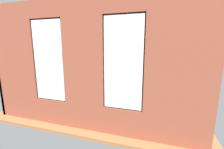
{
  "coord_description": "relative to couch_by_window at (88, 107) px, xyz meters",
  "views": [
    {
      "loc": [
        -1.87,
        6.29,
        2.3
      ],
      "look_at": [
        -0.0,
        0.4,
        1.09
      ],
      "focal_mm": 24.0,
      "sensor_mm": 36.0,
      "label": 1
    }
  ],
  "objects": [
    {
      "name": "media_console",
      "position": [
        2.48,
        -2.03,
        -0.04
      ],
      "size": [
        1.23,
        0.42,
        0.58
      ],
      "primitive_type": "cube",
      "color": "black",
      "rests_on": "ground_plane"
    },
    {
      "name": "potted_plant_between_couches",
      "position": [
        -1.44,
        -0.04,
        0.44
      ],
      "size": [
        0.79,
        0.84,
        1.27
      ],
      "color": "beige",
      "rests_on": "ground_plane"
    },
    {
      "name": "brick_wall_with_windows",
      "position": [
        -0.23,
        0.65,
        1.37
      ],
      "size": [
        6.13,
        0.3,
        3.47
      ],
      "color": "brown",
      "rests_on": "ground_plane"
    },
    {
      "name": "papasan_chair",
      "position": [
        0.15,
        -4.31,
        0.12
      ],
      "size": [
        1.13,
        1.13,
        0.7
      ],
      "color": "olive",
      "rests_on": "ground_plane"
    },
    {
      "name": "potted_plant_beside_window_right",
      "position": [
        1.41,
        0.1,
        0.2
      ],
      "size": [
        0.64,
        0.64,
        0.83
      ],
      "color": "brown",
      "rests_on": "ground_plane"
    },
    {
      "name": "white_wall_right",
      "position": [
        2.78,
        -1.98,
        1.4
      ],
      "size": [
        0.1,
        5.42,
        3.47
      ],
      "primitive_type": "cube",
      "color": "silver",
      "rests_on": "ground_plane"
    },
    {
      "name": "potted_plant_foreground_right",
      "position": [
        2.19,
        -4.35,
        0.14
      ],
      "size": [
        0.73,
        0.67,
        1.2
      ],
      "color": "#47423D",
      "rests_on": "ground_plane"
    },
    {
      "name": "remote_black",
      "position": [
        -0.24,
        -2.05,
        0.14
      ],
      "size": [
        0.18,
        0.09,
        0.02
      ],
      "primitive_type": "cube",
      "rotation": [
        0.0,
        0.0,
        4.48
      ],
      "color": "black",
      "rests_on": "coffee_table"
    },
    {
      "name": "potted_plant_near_tv",
      "position": [
        1.93,
        -0.97,
        0.49
      ],
      "size": [
        0.79,
        0.79,
        1.26
      ],
      "color": "#9E5638",
      "rests_on": "ground_plane"
    },
    {
      "name": "remote_gray",
      "position": [
        -0.63,
        -2.18,
        0.14
      ],
      "size": [
        0.11,
        0.18,
        0.02
      ],
      "primitive_type": "cube",
      "rotation": [
        0.0,
        0.0,
        2.77
      ],
      "color": "#59595B",
      "rests_on": "coffee_table"
    },
    {
      "name": "potted_plant_corner_near_left",
      "position": [
        -2.74,
        -4.39,
        0.38
      ],
      "size": [
        0.62,
        0.62,
        1.07
      ],
      "color": "#9E5638",
      "rests_on": "ground_plane"
    },
    {
      "name": "potted_plant_by_left_couch",
      "position": [
        -2.19,
        -3.08,
        0.08
      ],
      "size": [
        0.36,
        0.36,
        0.62
      ],
      "color": "gray",
      "rests_on": "ground_plane"
    },
    {
      "name": "candle_jar",
      "position": [
        -0.07,
        -2.14,
        0.17
      ],
      "size": [
        0.08,
        0.08,
        0.1
      ],
      "primitive_type": "cylinder",
      "color": "#B7333D",
      "rests_on": "coffee_table"
    },
    {
      "name": "cup_ceramic",
      "position": [
        0.18,
        -1.93,
        0.18
      ],
      "size": [
        0.09,
        0.09,
        0.11
      ],
      "primitive_type": "cylinder",
      "color": "#4C4C51",
      "rests_on": "coffee_table"
    },
    {
      "name": "ground_plane",
      "position": [
        -0.23,
        -2.18,
        -0.38
      ],
      "size": [
        6.73,
        6.42,
        0.1
      ],
      "primitive_type": "cube",
      "color": "#99663D"
    },
    {
      "name": "potted_plant_mid_room_small",
      "position": [
        -1.4,
        -2.81,
        -0.01
      ],
      "size": [
        0.29,
        0.29,
        0.5
      ],
      "color": "brown",
      "rests_on": "ground_plane"
    },
    {
      "name": "coffee_table",
      "position": [
        -0.24,
        -2.05,
        0.07
      ],
      "size": [
        1.4,
        0.77,
        0.45
      ],
      "color": "olive",
      "rests_on": "ground_plane"
    },
    {
      "name": "tv_flatscreen",
      "position": [
        2.48,
        -2.04,
        0.68
      ],
      "size": [
        1.25,
        0.2,
        0.86
      ],
      "color": "black",
      "rests_on": "media_console"
    },
    {
      "name": "couch_left",
      "position": [
        -2.59,
        -1.58,
        -0.0
      ],
      "size": [
        1.05,
        2.16,
        0.8
      ],
      "rotation": [
        0.0,
        0.0,
        1.49
      ],
      "color": "black",
      "rests_on": "ground_plane"
    },
    {
      "name": "couch_by_window",
      "position": [
        0.0,
        0.0,
        0.0
      ],
      "size": [
        2.01,
        0.87,
        0.8
      ],
      "color": "black",
      "rests_on": "ground_plane"
    },
    {
      "name": "table_plant_small",
      "position": [
        -0.35,
        -1.93,
        0.25
      ],
      "size": [
        0.15,
        0.15,
        0.23
      ],
      "color": "brown",
      "rests_on": "coffee_table"
    }
  ]
}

